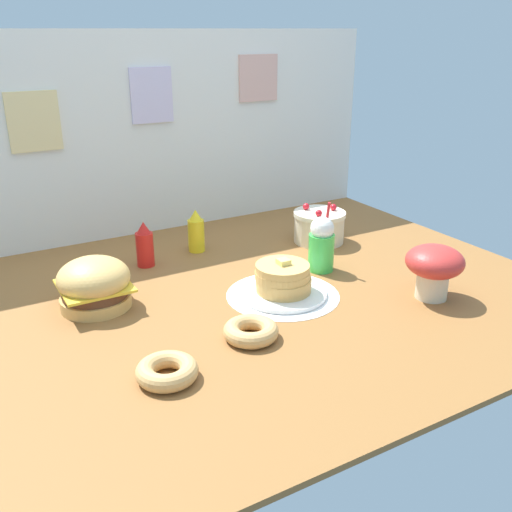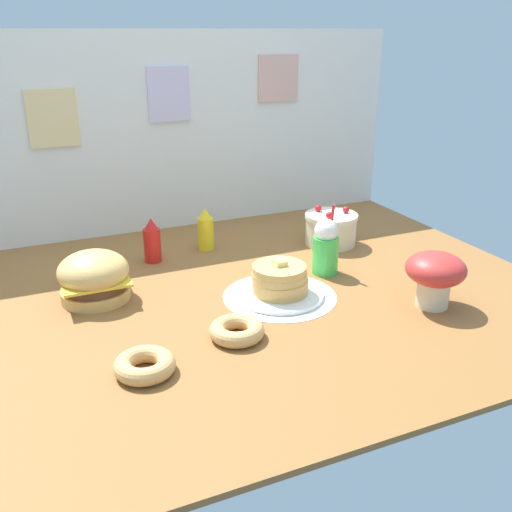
% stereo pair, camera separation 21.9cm
% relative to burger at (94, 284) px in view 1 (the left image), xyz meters
% --- Properties ---
extents(ground_plane, '(2.29, 1.78, 0.02)m').
position_rel_burger_xyz_m(ground_plane, '(0.53, -0.19, -0.10)').
color(ground_plane, brown).
extents(back_wall, '(2.29, 0.04, 0.93)m').
position_rel_burger_xyz_m(back_wall, '(0.53, 0.70, 0.38)').
color(back_wall, silver).
rests_on(back_wall, ground_plane).
extents(doily_mat, '(0.42, 0.42, 0.00)m').
position_rel_burger_xyz_m(doily_mat, '(0.63, -0.26, -0.09)').
color(doily_mat, white).
rests_on(doily_mat, ground_plane).
extents(burger, '(0.26, 0.26, 0.18)m').
position_rel_burger_xyz_m(burger, '(0.00, 0.00, 0.00)').
color(burger, '#DBA859').
rests_on(burger, ground_plane).
extents(pancake_stack, '(0.33, 0.33, 0.14)m').
position_rel_burger_xyz_m(pancake_stack, '(0.63, -0.26, -0.03)').
color(pancake_stack, white).
rests_on(pancake_stack, doily_mat).
extents(layer_cake, '(0.24, 0.24, 0.18)m').
position_rel_burger_xyz_m(layer_cake, '(1.09, 0.15, -0.01)').
color(layer_cake, beige).
rests_on(layer_cake, ground_plane).
extents(ketchup_bottle, '(0.07, 0.07, 0.19)m').
position_rel_burger_xyz_m(ketchup_bottle, '(0.29, 0.28, 0.00)').
color(ketchup_bottle, red).
rests_on(ketchup_bottle, ground_plane).
extents(mustard_bottle, '(0.07, 0.07, 0.19)m').
position_rel_burger_xyz_m(mustard_bottle, '(0.54, 0.33, 0.00)').
color(mustard_bottle, yellow).
rests_on(mustard_bottle, ground_plane).
extents(cream_soda_cup, '(0.11, 0.11, 0.29)m').
position_rel_burger_xyz_m(cream_soda_cup, '(0.89, -0.13, 0.03)').
color(cream_soda_cup, green).
rests_on(cream_soda_cup, ground_plane).
extents(donut_pink_glaze, '(0.18, 0.18, 0.05)m').
position_rel_burger_xyz_m(donut_pink_glaze, '(0.05, -0.56, -0.06)').
color(donut_pink_glaze, tan).
rests_on(donut_pink_glaze, ground_plane).
extents(donut_chocolate, '(0.18, 0.18, 0.05)m').
position_rel_burger_xyz_m(donut_chocolate, '(0.37, -0.48, -0.06)').
color(donut_chocolate, tan).
rests_on(donut_chocolate, ground_plane).
extents(mushroom_stool, '(0.21, 0.21, 0.20)m').
position_rel_burger_xyz_m(mushroom_stool, '(1.09, -0.55, 0.04)').
color(mushroom_stool, beige).
rests_on(mushroom_stool, ground_plane).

